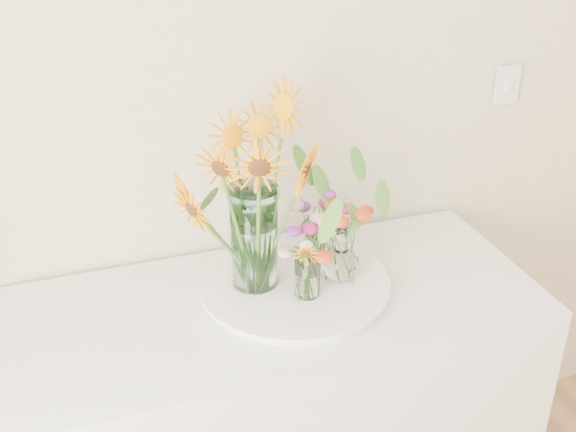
% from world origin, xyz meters
% --- Properties ---
extents(counter, '(1.40, 0.60, 0.90)m').
position_xyz_m(counter, '(-0.50, 1.93, 0.45)').
color(counter, white).
rests_on(counter, ground_plane).
extents(tray, '(0.48, 0.48, 0.02)m').
position_xyz_m(tray, '(-0.44, 1.96, 0.91)').
color(tray, white).
rests_on(tray, counter).
extents(mason_jar, '(0.13, 0.13, 0.28)m').
position_xyz_m(mason_jar, '(-0.54, 1.99, 1.07)').
color(mason_jar, silver).
rests_on(mason_jar, tray).
extents(sunflower_bouquet, '(0.81, 0.81, 0.54)m').
position_xyz_m(sunflower_bouquet, '(-0.54, 1.99, 1.19)').
color(sunflower_bouquet, orange).
rests_on(sunflower_bouquet, tray).
extents(small_vase_a, '(0.07, 0.07, 0.11)m').
position_xyz_m(small_vase_a, '(-0.43, 1.89, 0.98)').
color(small_vase_a, white).
rests_on(small_vase_a, tray).
extents(wildflower_posy_a, '(0.19, 0.19, 0.20)m').
position_xyz_m(wildflower_posy_a, '(-0.43, 1.89, 1.03)').
color(wildflower_posy_a, '#D74312').
rests_on(wildflower_posy_a, tray).
extents(small_vase_b, '(0.11, 0.11, 0.15)m').
position_xyz_m(small_vase_b, '(-0.31, 1.94, 1.00)').
color(small_vase_b, white).
rests_on(small_vase_b, tray).
extents(wildflower_posy_b, '(0.21, 0.21, 0.24)m').
position_xyz_m(wildflower_posy_b, '(-0.31, 1.94, 1.04)').
color(wildflower_posy_b, '#D74312').
rests_on(wildflower_posy_b, tray).
extents(small_vase_c, '(0.07, 0.07, 0.10)m').
position_xyz_m(small_vase_c, '(-0.33, 2.07, 0.98)').
color(small_vase_c, white).
rests_on(small_vase_c, tray).
extents(wildflower_posy_c, '(0.18, 0.18, 0.19)m').
position_xyz_m(wildflower_posy_c, '(-0.33, 2.07, 1.02)').
color(wildflower_posy_c, '#D74312').
rests_on(wildflower_posy_c, tray).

